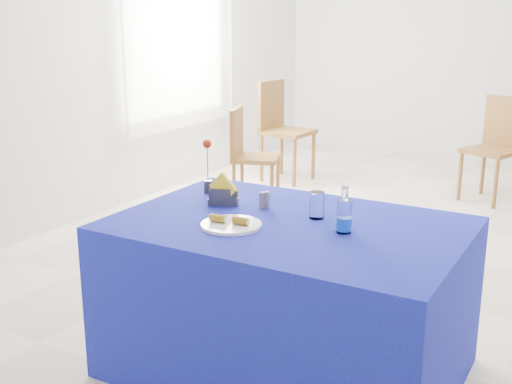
{
  "coord_description": "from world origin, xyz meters",
  "views": [
    {
      "loc": [
        1.43,
        -4.45,
        1.68
      ],
      "look_at": [
        0.05,
        -2.03,
        0.92
      ],
      "focal_mm": 45.0,
      "sensor_mm": 36.0,
      "label": 1
    }
  ],
  "objects_px": {
    "blue_table": "(287,297)",
    "chair_bg_left": "(498,141)",
    "water_bottle": "(344,217)",
    "plate": "(231,225)",
    "chair_win_b": "(280,123)",
    "chair_win_a": "(248,150)"
  },
  "relations": [
    {
      "from": "blue_table",
      "to": "water_bottle",
      "type": "xyz_separation_m",
      "value": [
        0.28,
        -0.01,
        0.45
      ]
    },
    {
      "from": "water_bottle",
      "to": "chair_win_b",
      "type": "height_order",
      "value": "chair_win_b"
    },
    {
      "from": "chair_bg_left",
      "to": "blue_table",
      "type": "bearing_deg",
      "value": -72.64
    },
    {
      "from": "chair_bg_left",
      "to": "chair_win_a",
      "type": "height_order",
      "value": "chair_bg_left"
    },
    {
      "from": "blue_table",
      "to": "chair_win_a",
      "type": "distance_m",
      "value": 2.9
    },
    {
      "from": "plate",
      "to": "blue_table",
      "type": "bearing_deg",
      "value": 43.42
    },
    {
      "from": "water_bottle",
      "to": "chair_bg_left",
      "type": "bearing_deg",
      "value": 89.51
    },
    {
      "from": "blue_table",
      "to": "chair_bg_left",
      "type": "xyz_separation_m",
      "value": [
        0.31,
        3.72,
        0.18
      ]
    },
    {
      "from": "chair_win_a",
      "to": "chair_win_b",
      "type": "relative_size",
      "value": 0.86
    },
    {
      "from": "chair_win_a",
      "to": "chair_win_b",
      "type": "height_order",
      "value": "chair_win_b"
    },
    {
      "from": "plate",
      "to": "chair_win_b",
      "type": "bearing_deg",
      "value": 114.42
    },
    {
      "from": "plate",
      "to": "blue_table",
      "type": "relative_size",
      "value": 0.17
    },
    {
      "from": "blue_table",
      "to": "chair_bg_left",
      "type": "bearing_deg",
      "value": 85.21
    },
    {
      "from": "chair_win_b",
      "to": "blue_table",
      "type": "bearing_deg",
      "value": -147.98
    },
    {
      "from": "chair_win_a",
      "to": "chair_win_b",
      "type": "bearing_deg",
      "value": -7.84
    },
    {
      "from": "blue_table",
      "to": "chair_win_b",
      "type": "height_order",
      "value": "chair_win_b"
    },
    {
      "from": "water_bottle",
      "to": "chair_bg_left",
      "type": "distance_m",
      "value": 3.73
    },
    {
      "from": "blue_table",
      "to": "plate",
      "type": "bearing_deg",
      "value": -136.58
    },
    {
      "from": "plate",
      "to": "chair_bg_left",
      "type": "xyz_separation_m",
      "value": [
        0.51,
        3.9,
        -0.2
      ]
    },
    {
      "from": "blue_table",
      "to": "chair_win_a",
      "type": "height_order",
      "value": "chair_win_a"
    },
    {
      "from": "chair_win_a",
      "to": "blue_table",
      "type": "bearing_deg",
      "value": -164.77
    },
    {
      "from": "water_bottle",
      "to": "chair_win_b",
      "type": "relative_size",
      "value": 0.2
    }
  ]
}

